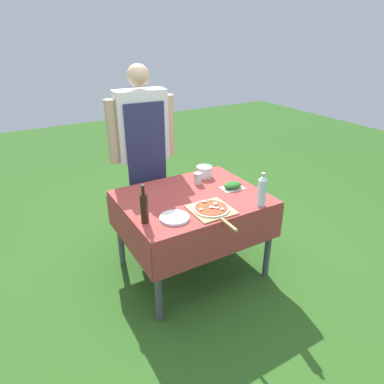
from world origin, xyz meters
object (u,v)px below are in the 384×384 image
Objects in this scene: pizza_on_peel at (211,210)px; oil_bottle at (144,208)px; person_cook at (143,143)px; mixing_tub at (204,172)px; herb_container at (233,186)px; sauce_jar at (198,179)px; prep_table at (192,207)px; water_bottle at (262,190)px; plate_stack at (175,218)px.

oil_bottle is (-0.50, 0.10, 0.10)m from pizza_on_peel.
pizza_on_peel is (0.11, -1.03, -0.27)m from person_cook.
oil_bottle reaches higher than mixing_tub.
sauce_jar is at bearing 130.58° from herb_container.
water_bottle is (0.38, -0.41, 0.23)m from prep_table.
person_cook reaches higher than sauce_jar.
person_cook reaches higher than oil_bottle.
pizza_on_peel is at bearing -11.77° from oil_bottle.
person_cook reaches higher than prep_table.
herb_container is (0.39, 0.25, 0.01)m from pizza_on_peel.
pizza_on_peel is at bearing 100.21° from person_cook.
pizza_on_peel is 0.52m from oil_bottle.
oil_bottle is 2.00× the size of mixing_tub.
pizza_on_peel is 0.30m from plate_stack.
sauce_jar is (-0.21, 0.24, 0.02)m from herb_container.
water_bottle is 0.72m from mixing_tub.
sauce_jar is at bearing 122.41° from person_cook.
person_cook is at bearing 113.50° from water_bottle.
person_cook is 1.07m from pizza_on_peel.
mixing_tub is at bearing 42.72° from plate_stack.
herb_container is at bearing 90.36° from water_bottle.
water_bottle is at bearing -84.10° from mixing_tub.
prep_table is 0.41m from plate_stack.
mixing_tub is at bearing 63.84° from pizza_on_peel.
sauce_jar is at bearing 48.59° from prep_table.
plate_stack is at bearing -137.28° from mixing_tub.
herb_container is at bearing 17.56° from plate_stack.
prep_table is at bearing 102.96° from person_cook.
mixing_tub and sauce_jar have the same top height.
pizza_on_peel is 0.42m from water_bottle.
prep_table is 4.28× the size of water_bottle.
oil_bottle is at bearing 169.65° from pizza_on_peel.
herb_container is 0.91× the size of plate_stack.
pizza_on_peel is 1.81× the size of water_bottle.
pizza_on_peel is at bearing -117.58° from mixing_tub.
plate_stack is (-0.30, 0.04, -0.00)m from pizza_on_peel.
person_cook is 1.26m from water_bottle.
water_bottle is at bearing -12.43° from plate_stack.
prep_table is 8.07× the size of mixing_tub.
sauce_jar is at bearing 29.84° from oil_bottle.
pizza_on_peel is (-0.00, -0.30, 0.11)m from prep_table.
person_cook reaches higher than herb_container.
water_bottle is 2.71× the size of sauce_jar.
person_cook is 7.79× the size of plate_stack.
person_cook is 6.29× the size of water_bottle.
herb_container is at bearing -49.42° from sauce_jar.
person_cook is at bearing 98.85° from prep_table.
sauce_jar reaches higher than pizza_on_peel.
water_bottle is at bearing 117.62° from person_cook.
herb_container is 2.00× the size of sauce_jar.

